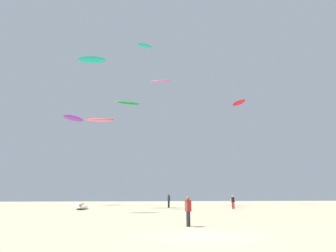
# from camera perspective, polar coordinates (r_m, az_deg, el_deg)

# --- Properties ---
(ground_plane) EXTENTS (120.00, 120.00, 0.00)m
(ground_plane) POSITION_cam_1_polar(r_m,az_deg,el_deg) (13.08, 7.16, -21.33)
(ground_plane) COLOR #C6B28C
(person_foreground) EXTENTS (0.37, 0.47, 1.64)m
(person_foreground) POSITION_cam_1_polar(r_m,az_deg,el_deg) (16.40, 4.14, -16.49)
(person_foreground) COLOR #2D2D33
(person_foreground) RESTS_ON ground
(person_midground) EXTENTS (0.40, 0.51, 1.76)m
(person_midground) POSITION_cam_1_polar(r_m,az_deg,el_deg) (38.83, 0.15, -14.82)
(person_midground) COLOR black
(person_midground) RESTS_ON ground
(person_left) EXTENTS (0.52, 0.36, 1.59)m
(person_left) POSITION_cam_1_polar(r_m,az_deg,el_deg) (36.31, 13.14, -14.70)
(person_left) COLOR #B21E23
(person_left) RESTS_ON ground
(kite_grounded_near) EXTENTS (2.00, 5.26, 0.64)m
(kite_grounded_near) POSITION_cam_1_polar(r_m,az_deg,el_deg) (36.40, -17.27, -15.45)
(kite_grounded_near) COLOR white
(kite_grounded_near) RESTS_ON ground
(kite_aloft_0) EXTENTS (3.45, 1.65, 0.85)m
(kite_aloft_0) POSITION_cam_1_polar(r_m,az_deg,el_deg) (38.59, -8.14, 4.73)
(kite_aloft_0) COLOR green
(kite_aloft_1) EXTENTS (3.78, 4.09, 0.95)m
(kite_aloft_1) POSITION_cam_1_polar(r_m,az_deg,el_deg) (53.48, -18.72, 1.49)
(kite_aloft_1) COLOR purple
(kite_aloft_2) EXTENTS (3.05, 0.86, 0.37)m
(kite_aloft_2) POSITION_cam_1_polar(r_m,az_deg,el_deg) (30.90, -13.75, 1.18)
(kite_aloft_2) COLOR #E5598C
(kite_aloft_3) EXTENTS (2.25, 4.03, 0.86)m
(kite_aloft_3) POSITION_cam_1_polar(r_m,az_deg,el_deg) (59.10, 14.27, 4.65)
(kite_aloft_3) COLOR red
(kite_aloft_4) EXTENTS (2.68, 1.55, 0.57)m
(kite_aloft_4) POSITION_cam_1_polar(r_m,az_deg,el_deg) (49.41, -4.75, 16.03)
(kite_aloft_4) COLOR #19B29E
(kite_aloft_5) EXTENTS (4.01, 2.04, 0.72)m
(kite_aloft_5) POSITION_cam_1_polar(r_m,az_deg,el_deg) (52.91, -1.50, 9.18)
(kite_aloft_5) COLOR #E5598C
(kite_aloft_6) EXTENTS (4.26, 1.25, 1.03)m
(kite_aloft_6) POSITION_cam_1_polar(r_m,az_deg,el_deg) (46.03, -15.29, 12.94)
(kite_aloft_6) COLOR #19B29E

